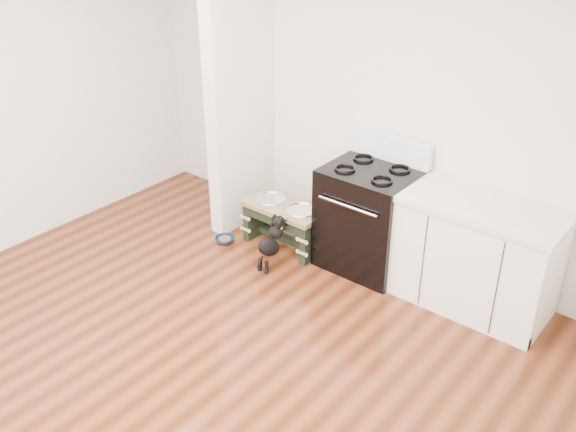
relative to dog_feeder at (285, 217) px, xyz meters
name	(u,v)px	position (x,y,z in m)	size (l,w,h in m)	color
ground	(166,381)	(0.52, -1.94, -0.30)	(5.00, 5.00, 0.00)	#401B0B
room_shell	(140,167)	(0.52, -1.94, 1.32)	(5.00, 5.00, 5.00)	silver
partition_wall	(240,89)	(-0.66, 0.16, 1.05)	(0.15, 0.80, 2.70)	silver
oven_range	(369,216)	(0.77, 0.21, 0.18)	(0.76, 0.69, 1.14)	black
cabinet_run	(476,256)	(1.75, 0.23, 0.15)	(1.24, 0.64, 0.91)	white
dog_feeder	(285,217)	(0.00, 0.00, 0.00)	(0.77, 0.41, 0.44)	black
puppy	(272,241)	(0.14, -0.36, -0.04)	(0.14, 0.40, 0.47)	black
floor_bowl	(225,240)	(-0.47, -0.33, -0.27)	(0.20, 0.20, 0.06)	#0B2250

